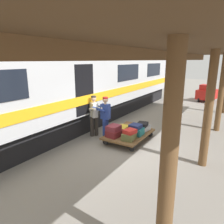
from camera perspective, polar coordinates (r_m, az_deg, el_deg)
ground_plane at (r=7.66m, az=6.11°, el=-9.84°), size 60.00×60.00×0.00m
platform_canopy at (r=6.36m, az=26.04°, el=14.37°), size 3.20×15.72×3.56m
train_car at (r=9.30m, az=-14.76°, el=7.26°), size 3.02×21.31×4.00m
luggage_cart at (r=8.22m, az=4.68°, el=-6.12°), size 1.37×2.10×0.31m
suitcase_yellow_case at (r=8.31m, az=2.82°, el=-4.72°), size 0.47×0.64×0.23m
suitcase_brown_leather at (r=8.79m, az=4.67°, el=-3.81°), size 0.49×0.60×0.18m
suitcase_gray_aluminum at (r=8.54m, az=8.34°, el=-4.41°), size 0.53×0.67×0.20m
suitcase_olive_duffel at (r=7.55m, az=4.75°, el=-6.66°), size 0.47×0.61×0.25m
suitcase_teal_softside at (r=8.03m, az=6.66°, el=-5.32°), size 0.52×0.46×0.27m
suitcase_maroon_trunk at (r=7.83m, az=0.74°, el=-5.88°), size 0.52×0.66×0.23m
suitcase_navy_fabric at (r=7.95m, az=6.51°, el=-3.93°), size 0.43×0.44×0.15m
suitcase_black_hardshell at (r=8.46m, az=8.40°, el=-3.37°), size 0.45×0.50×0.14m
suitcase_red_plastic at (r=7.45m, az=4.97°, el=-5.35°), size 0.42×0.48×0.14m
suitcase_burgundy_valise at (r=7.75m, az=0.44°, el=-4.42°), size 0.45×0.52×0.20m
porter_in_overalls at (r=8.25m, az=-1.95°, el=-1.16°), size 0.71×0.50×1.70m
porter_by_door at (r=8.52m, az=-4.95°, el=-0.71°), size 0.74×0.62×1.70m
baggage_tug at (r=17.37m, az=24.75°, el=4.71°), size 1.47×1.91×1.30m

